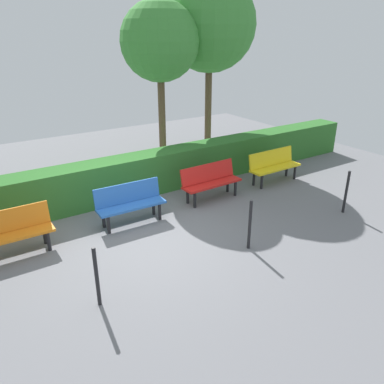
# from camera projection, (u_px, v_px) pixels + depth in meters

# --- Properties ---
(ground_plane) EXTENTS (18.13, 18.13, 0.00)m
(ground_plane) POSITION_uv_depth(u_px,v_px,m) (148.00, 238.00, 7.64)
(ground_plane) COLOR slate
(bench_yellow) EXTENTS (1.57, 0.48, 0.86)m
(bench_yellow) POSITION_uv_depth(u_px,v_px,m) (274.00, 165.00, 10.32)
(bench_yellow) COLOR yellow
(bench_yellow) RESTS_ON ground_plane
(bench_red) EXTENTS (1.56, 0.52, 0.86)m
(bench_red) POSITION_uv_depth(u_px,v_px,m) (210.00, 180.00, 9.25)
(bench_red) COLOR red
(bench_red) RESTS_ON ground_plane
(bench_blue) EXTENTS (1.48, 0.49, 0.86)m
(bench_blue) POSITION_uv_depth(u_px,v_px,m) (130.00, 202.00, 8.08)
(bench_blue) COLOR blue
(bench_blue) RESTS_ON ground_plane
(bench_orange) EXTENTS (1.50, 0.45, 0.86)m
(bench_orange) POSITION_uv_depth(u_px,v_px,m) (9.00, 231.00, 6.89)
(bench_orange) COLOR orange
(bench_orange) RESTS_ON ground_plane
(hedge_row) EXTENTS (14.13, 0.71, 1.01)m
(hedge_row) POSITION_uv_depth(u_px,v_px,m) (143.00, 174.00, 9.59)
(hedge_row) COLOR #2D6B28
(hedge_row) RESTS_ON ground_plane
(tree_near) EXTENTS (2.74, 2.74, 5.38)m
(tree_near) POSITION_uv_depth(u_px,v_px,m) (210.00, 25.00, 11.14)
(tree_near) COLOR brown
(tree_near) RESTS_ON ground_plane
(tree_mid) EXTENTS (2.16, 2.16, 4.66)m
(tree_mid) POSITION_uv_depth(u_px,v_px,m) (160.00, 42.00, 10.26)
(tree_mid) COLOR brown
(tree_mid) RESTS_ON ground_plane
(railing_post_near) EXTENTS (0.06, 0.06, 1.00)m
(railing_post_near) POSITION_uv_depth(u_px,v_px,m) (346.00, 192.00, 8.53)
(railing_post_near) COLOR black
(railing_post_near) RESTS_ON ground_plane
(railing_post_mid) EXTENTS (0.06, 0.06, 1.00)m
(railing_post_mid) POSITION_uv_depth(u_px,v_px,m) (250.00, 225.00, 7.09)
(railing_post_mid) COLOR black
(railing_post_mid) RESTS_ON ground_plane
(railing_post_far) EXTENTS (0.06, 0.06, 1.00)m
(railing_post_far) POSITION_uv_depth(u_px,v_px,m) (97.00, 277.00, 5.59)
(railing_post_far) COLOR black
(railing_post_far) RESTS_ON ground_plane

